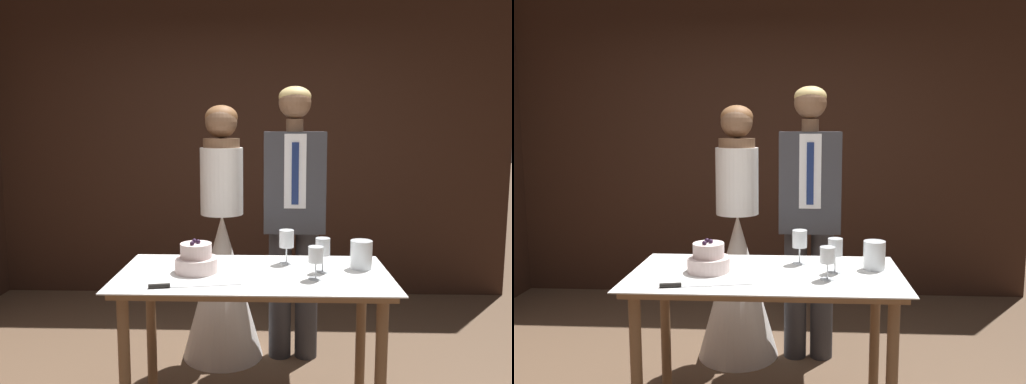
% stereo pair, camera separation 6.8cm
% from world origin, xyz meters
% --- Properties ---
extents(wall_back, '(4.75, 0.12, 2.83)m').
position_xyz_m(wall_back, '(0.00, 2.32, 1.42)').
color(wall_back, '#382116').
rests_on(wall_back, ground_plane).
extents(cake_table, '(1.38, 0.70, 0.80)m').
position_xyz_m(cake_table, '(0.15, 0.21, 0.70)').
color(cake_table, brown).
rests_on(cake_table, ground_plane).
extents(tiered_cake, '(0.22, 0.22, 0.17)m').
position_xyz_m(tiered_cake, '(-0.15, 0.22, 0.86)').
color(tiered_cake, beige).
rests_on(tiered_cake, cake_table).
extents(cake_knife, '(0.43, 0.10, 0.02)m').
position_xyz_m(cake_knife, '(-0.20, -0.03, 0.81)').
color(cake_knife, silver).
rests_on(cake_knife, cake_table).
extents(wine_glass_near, '(0.08, 0.08, 0.19)m').
position_xyz_m(wine_glass_near, '(0.32, 0.40, 0.93)').
color(wine_glass_near, silver).
rests_on(wine_glass_near, cake_table).
extents(wine_glass_middle, '(0.08, 0.08, 0.16)m').
position_xyz_m(wine_glass_middle, '(0.46, 0.11, 0.91)').
color(wine_glass_middle, silver).
rests_on(wine_glass_middle, cake_table).
extents(wine_glass_far, '(0.08, 0.08, 0.18)m').
position_xyz_m(wine_glass_far, '(0.50, 0.24, 0.92)').
color(wine_glass_far, silver).
rests_on(wine_glass_far, cake_table).
extents(hurricane_candle, '(0.11, 0.11, 0.15)m').
position_xyz_m(hurricane_candle, '(0.71, 0.31, 0.87)').
color(hurricane_candle, silver).
rests_on(hurricane_candle, cake_table).
extents(bride, '(0.54, 0.54, 1.68)m').
position_xyz_m(bride, '(-0.09, 0.97, 0.62)').
color(bride, white).
rests_on(bride, ground_plane).
extents(groom, '(0.39, 0.25, 1.80)m').
position_xyz_m(groom, '(0.39, 0.96, 1.01)').
color(groom, '#38383D').
rests_on(groom, ground_plane).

